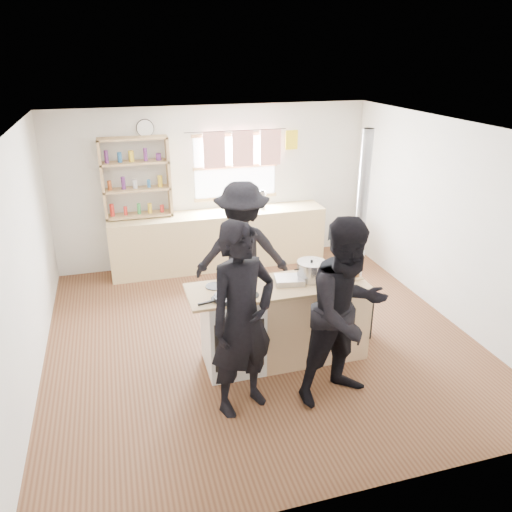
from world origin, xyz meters
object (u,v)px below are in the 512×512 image
(bread_board, at_px, (348,274))
(person_near_right, at_px, (347,312))
(skillet_greens, at_px, (228,297))
(cooking_island, at_px, (285,321))
(person_near_left, at_px, (242,320))
(flue_heater, at_px, (355,286))
(person_far, at_px, (242,253))
(roast_tray, at_px, (289,280))
(stockpot_stove, at_px, (241,277))
(thermos, at_px, (262,200))
(stockpot_counter, at_px, (311,271))

(bread_board, xyz_separation_m, person_near_right, (-0.36, -0.72, -0.03))
(skillet_greens, bearing_deg, cooking_island, 15.16)
(person_near_left, distance_m, person_near_right, 1.01)
(skillet_greens, xyz_separation_m, flue_heater, (1.66, 0.43, -0.30))
(bread_board, relative_size, person_far, 0.17)
(flue_heater, bearing_deg, person_far, 146.32)
(roast_tray, xyz_separation_m, person_far, (-0.26, 1.02, -0.06))
(skillet_greens, xyz_separation_m, stockpot_stove, (0.23, 0.33, 0.05))
(cooking_island, relative_size, skillet_greens, 5.83)
(thermos, xyz_separation_m, person_near_left, (-1.23, -3.44, -0.09))
(person_near_left, bearing_deg, thermos, 49.33)
(roast_tray, bearing_deg, stockpot_counter, 2.56)
(stockpot_counter, bearing_deg, cooking_island, -174.17)
(person_near_right, bearing_deg, person_near_left, 160.68)
(person_near_right, bearing_deg, thermos, 73.34)
(cooking_island, xyz_separation_m, flue_heater, (0.97, 0.25, 0.19))
(flue_heater, bearing_deg, person_near_left, -150.63)
(stockpot_stove, xyz_separation_m, person_near_right, (0.80, -0.92, -0.06))
(thermos, height_order, person_near_left, person_near_left)
(stockpot_stove, bearing_deg, thermos, 68.63)
(bread_board, xyz_separation_m, person_far, (-0.92, 1.09, -0.07))
(skillet_greens, height_order, flue_heater, flue_heater)
(stockpot_stove, relative_size, person_near_right, 0.11)
(roast_tray, height_order, flue_heater, flue_heater)
(thermos, xyz_separation_m, roast_tray, (-0.52, -2.75, -0.08))
(bread_board, relative_size, person_near_left, 0.16)
(person_near_left, bearing_deg, bread_board, 3.18)
(person_far, bearing_deg, stockpot_counter, 128.95)
(skillet_greens, distance_m, flue_heater, 1.74)
(person_near_left, relative_size, person_near_right, 1.01)
(stockpot_counter, relative_size, person_near_right, 0.17)
(skillet_greens, relative_size, person_near_right, 0.18)
(roast_tray, bearing_deg, stockpot_stove, 166.56)
(stockpot_stove, distance_m, person_near_right, 1.22)
(flue_heater, distance_m, person_far, 1.45)
(stockpot_stove, distance_m, person_far, 0.93)
(cooking_island, distance_m, stockpot_stove, 0.72)
(skillet_greens, relative_size, bread_board, 1.12)
(stockpot_stove, relative_size, person_far, 0.12)
(cooking_island, xyz_separation_m, stockpot_stove, (-0.46, 0.14, 0.54))
(cooking_island, bearing_deg, roast_tray, 21.45)
(stockpot_stove, bearing_deg, person_far, 74.79)
(person_near_left, bearing_deg, stockpot_stove, 55.18)
(person_near_right, bearing_deg, stockpot_stove, 118.07)
(cooking_island, distance_m, bread_board, 0.88)
(cooking_island, relative_size, flue_heater, 0.79)
(stockpot_counter, relative_size, person_near_left, 0.17)
(bread_board, bearing_deg, person_far, 130.12)
(person_near_left, bearing_deg, flue_heater, 8.35)
(roast_tray, height_order, person_near_left, person_near_left)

